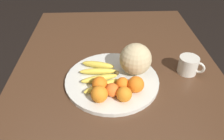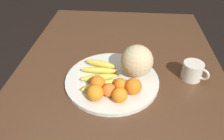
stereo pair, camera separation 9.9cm
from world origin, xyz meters
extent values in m
cube|color=#4C301E|center=(0.00, 0.00, 0.75)|extent=(1.64, 1.05, 0.04)
cube|color=#4C301E|center=(-0.74, -0.44, 0.36)|extent=(0.07, 0.07, 0.73)
cube|color=#4C301E|center=(-0.74, 0.44, 0.36)|extent=(0.07, 0.07, 0.73)
cylinder|color=silver|center=(0.02, -0.03, 0.78)|extent=(0.44, 0.44, 0.02)
torus|color=navy|center=(0.02, -0.03, 0.78)|extent=(0.44, 0.44, 0.01)
sphere|color=#C6B284|center=(-0.03, 0.08, 0.86)|extent=(0.15, 0.15, 0.15)
sphere|color=#473819|center=(0.00, -0.01, 0.81)|extent=(0.02, 0.02, 0.02)
ellipsoid|color=gold|center=(-0.07, -0.09, 0.81)|extent=(0.07, 0.17, 0.03)
ellipsoid|color=gold|center=(-0.02, -0.09, 0.81)|extent=(0.03, 0.18, 0.03)
ellipsoid|color=gold|center=(0.04, -0.09, 0.81)|extent=(0.07, 0.17, 0.03)
ellipsoid|color=gold|center=(0.09, -0.08, 0.81)|extent=(0.11, 0.17, 0.03)
sphere|color=orange|center=(0.13, -0.03, 0.82)|extent=(0.06, 0.06, 0.06)
sphere|color=orange|center=(0.16, 0.02, 0.82)|extent=(0.07, 0.07, 0.07)
sphere|color=orange|center=(0.09, 0.01, 0.82)|extent=(0.06, 0.06, 0.06)
sphere|color=orange|center=(0.10, -0.08, 0.82)|extent=(0.07, 0.07, 0.07)
sphere|color=orange|center=(0.11, 0.07, 0.82)|extent=(0.07, 0.07, 0.07)
sphere|color=orange|center=(0.16, -0.09, 0.82)|extent=(0.07, 0.07, 0.07)
cube|color=white|center=(0.06, 0.02, 0.79)|extent=(0.09, 0.06, 0.00)
cylinder|color=beige|center=(-0.04, 0.35, 0.81)|extent=(0.09, 0.09, 0.09)
torus|color=beige|center=(-0.01, 0.39, 0.82)|extent=(0.04, 0.06, 0.06)
camera|label=1|loc=(0.81, -0.06, 1.44)|focal=35.00mm
camera|label=2|loc=(0.80, 0.04, 1.44)|focal=35.00mm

